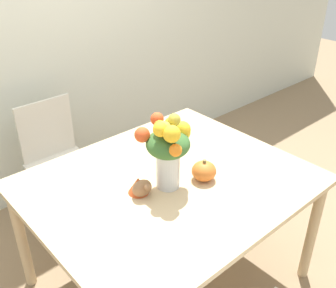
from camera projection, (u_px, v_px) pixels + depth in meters
ground_plane at (169, 278)px, 2.45m from camera, size 12.00×12.00×0.00m
wall_back at (34, 20)px, 2.69m from camera, size 8.00×0.06×2.70m
dining_table at (169, 191)px, 2.12m from camera, size 1.43×1.19×0.74m
flower_vase at (168, 148)px, 1.93m from camera, size 0.27×0.27×0.40m
pumpkin at (204, 171)px, 2.06m from camera, size 0.13×0.13×0.12m
turkey_figurine at (140, 186)px, 1.96m from camera, size 0.11×0.14×0.09m
dining_chair_near_window at (59, 161)px, 2.76m from camera, size 0.42×0.42×0.88m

